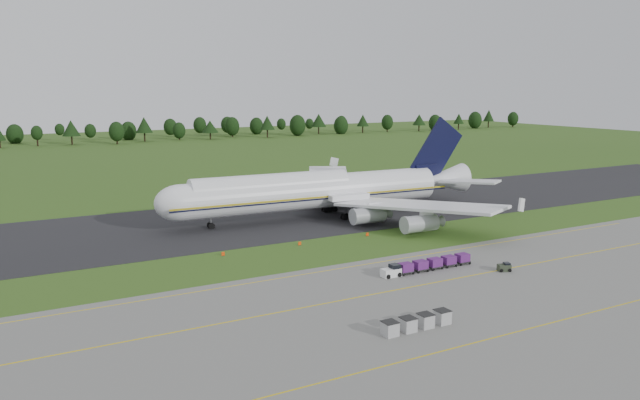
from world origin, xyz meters
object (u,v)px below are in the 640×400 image
aircraft (320,190)px  uld_row (417,322)px  edge_markers (335,239)px  utility_cart (504,268)px  baggage_train (426,265)px

aircraft → uld_row: size_ratio=8.02×
aircraft → uld_row: 60.87m
edge_markers → aircraft: bearing=68.6°
uld_row → edge_markers: 41.28m
utility_cart → uld_row: (-24.69, -11.48, 0.31)m
baggage_train → uld_row: (-14.97, -17.27, -0.06)m
baggage_train → utility_cart: (9.72, -5.80, -0.37)m
baggage_train → edge_markers: (-2.49, 22.07, -0.64)m
baggage_train → edge_markers: 22.22m
aircraft → baggage_train: bearing=-96.6°
aircraft → uld_row: (-19.58, -57.43, -4.82)m
aircraft → baggage_train: size_ratio=4.54×
baggage_train → edge_markers: bearing=96.4°
baggage_train → utility_cart: 11.32m
baggage_train → uld_row: bearing=-130.9°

